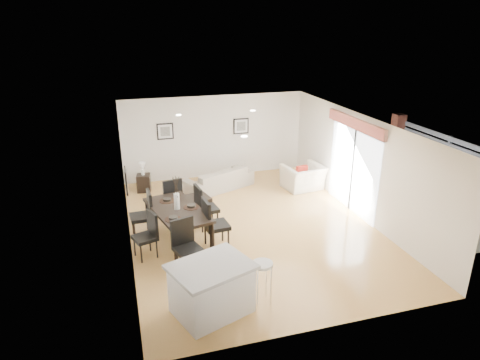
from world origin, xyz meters
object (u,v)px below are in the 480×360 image
object	(u,v)px
dining_chair_wnear	(148,232)
bar_stool	(262,269)
dining_chair_wfar	(145,212)
dining_chair_efar	(203,205)
coffee_table	(190,205)
dining_chair_head	(185,242)
side_table	(144,183)
dining_chair_foot	(171,197)
armchair	(303,177)
kitchen_island	(212,288)
dining_table	(177,212)
sofa	(218,179)
dining_chair_enear	(212,221)

from	to	relation	value
dining_chair_wnear	bar_stool	size ratio (longest dim) A/B	1.24
dining_chair_wfar	dining_chair_efar	world-z (taller)	dining_chair_efar
coffee_table	dining_chair_head	bearing A→B (deg)	-115.32
dining_chair_wfar	side_table	xyz separation A→B (m)	(0.17, 2.95, -0.37)
coffee_table	side_table	distance (m)	2.23
dining_chair_foot	side_table	world-z (taller)	dining_chair_foot
dining_chair_foot	side_table	bearing A→B (deg)	-90.01
dining_chair_wnear	dining_chair_foot	distance (m)	1.89
armchair	coffee_table	size ratio (longest dim) A/B	1.09
side_table	kitchen_island	distance (m)	6.29
dining_table	dining_chair_wnear	size ratio (longest dim) A/B	2.10
dining_chair_wnear	armchair	bearing A→B (deg)	100.02
sofa	armchair	xyz separation A→B (m)	(2.54, -0.74, 0.05)
dining_chair_enear	bar_stool	bearing A→B (deg)	-174.12
sofa	coffee_table	xyz separation A→B (m)	(-1.15, -1.50, -0.12)
dining_table	bar_stool	bearing A→B (deg)	-81.24
dining_table	side_table	distance (m)	3.54
dining_chair_wnear	coffee_table	bearing A→B (deg)	128.56
kitchen_island	bar_stool	world-z (taller)	kitchen_island
coffee_table	dining_table	bearing A→B (deg)	-123.35
dining_chair_foot	dining_chair_efar	bearing A→B (deg)	117.82
sofa	dining_chair_wnear	bearing A→B (deg)	32.38
armchair	side_table	xyz separation A→B (m)	(-4.77, 1.19, -0.11)
sofa	dining_chair_efar	bearing A→B (deg)	45.80
dining_chair_enear	dining_chair_efar	xyz separation A→B (m)	(0.01, 1.01, -0.03)
side_table	kitchen_island	size ratio (longest dim) A/B	0.32
dining_chair_foot	coffee_table	world-z (taller)	dining_chair_foot
kitchen_island	dining_table	bearing A→B (deg)	73.56
dining_chair_wnear	sofa	bearing A→B (deg)	126.29
dining_chair_enear	kitchen_island	world-z (taller)	dining_chair_enear
sofa	coffee_table	world-z (taller)	sofa
dining_table	coffee_table	distance (m)	1.70
sofa	bar_stool	bearing A→B (deg)	61.56
coffee_table	side_table	world-z (taller)	side_table
sofa	dining_chair_enear	world-z (taller)	dining_chair_enear
dining_chair_efar	kitchen_island	world-z (taller)	dining_chair_efar
dining_chair_wnear	dining_chair_enear	distance (m)	1.43
dining_chair_foot	kitchen_island	distance (m)	4.04
dining_chair_enear	side_table	xyz separation A→B (m)	(-1.24, 3.98, -0.41)
sofa	kitchen_island	distance (m)	5.99
sofa	dining_chair_enear	bearing A→B (deg)	51.46
sofa	coffee_table	size ratio (longest dim) A/B	2.11
side_table	kitchen_island	xyz separation A→B (m)	(0.72, -6.24, 0.22)
dining_table	dining_chair_efar	size ratio (longest dim) A/B	1.92
dining_table	sofa	bearing A→B (deg)	47.28
dining_chair_foot	dining_chair_head	bearing A→B (deg)	74.46
dining_chair_enear	dining_chair_head	world-z (taller)	dining_chair_enear
sofa	side_table	xyz separation A→B (m)	(-2.23, 0.45, -0.06)
side_table	dining_chair_head	bearing A→B (deg)	-83.84
dining_table	dining_chair_foot	size ratio (longest dim) A/B	1.92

